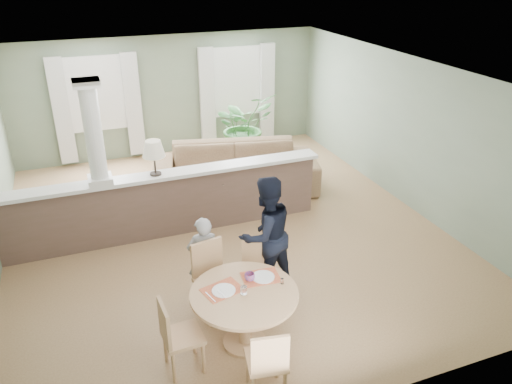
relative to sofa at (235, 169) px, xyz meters
name	(u,v)px	position (x,y,z in m)	size (l,w,h in m)	color
ground	(224,229)	(-0.69, -1.40, -0.46)	(8.00, 8.00, 0.00)	tan
room_shell	(208,118)	(-0.71, -0.77, 1.35)	(7.02, 8.02, 2.71)	gray
pony_wall	(162,197)	(-1.67, -1.20, 0.24)	(5.32, 0.38, 2.70)	brown
sofa	(235,169)	(0.00, 0.00, 0.00)	(3.17, 1.24, 0.92)	#8E774D
houseplant	(244,126)	(0.78, 1.69, 0.28)	(1.34, 1.16, 1.49)	#2A5C25
dining_table	(244,303)	(-1.29, -4.14, 0.15)	(1.27, 1.27, 0.87)	tan
chair_far_boy	(212,275)	(-1.47, -3.40, 0.09)	(0.53, 0.53, 1.01)	tan
chair_far_man	(257,268)	(-0.84, -3.37, 0.03)	(0.49, 0.49, 0.89)	tan
chair_near	(268,361)	(-1.34, -4.99, 0.04)	(0.48, 0.48, 0.92)	tan
chair_side	(176,334)	(-2.14, -4.27, 0.06)	(0.45, 0.45, 0.94)	tan
child_person	(204,258)	(-1.48, -3.06, 0.15)	(0.45, 0.29, 1.22)	#96969B
man_person	(266,234)	(-0.62, -3.15, 0.38)	(0.82, 0.64, 1.69)	black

